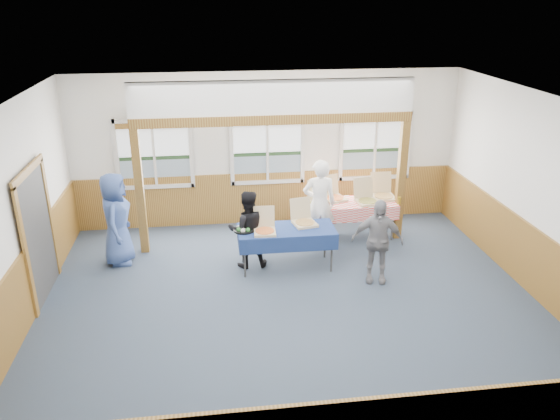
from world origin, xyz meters
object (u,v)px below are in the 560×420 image
at_px(table_right, 353,205).
at_px(woman_black, 247,229).
at_px(table_left, 286,232).
at_px(woman_white, 319,204).
at_px(person_grey, 377,241).
at_px(man_blue, 116,219).

bearing_deg(table_right, woman_black, -177.84).
distance_m(table_left, woman_black, 0.70).
relative_size(table_left, woman_white, 1.01).
bearing_deg(table_left, woman_white, 42.76).
height_order(table_left, person_grey, person_grey).
bearing_deg(person_grey, table_left, 168.16).
relative_size(table_left, woman_black, 1.23).
bearing_deg(woman_black, person_grey, 155.61).
bearing_deg(person_grey, table_right, 101.49).
height_order(table_right, man_blue, man_blue).
height_order(woman_black, person_grey, person_grey).
relative_size(table_right, person_grey, 1.23).
xyz_separation_m(table_right, woman_black, (-2.19, -0.99, 0.02)).
height_order(woman_white, man_blue, woman_white).
bearing_deg(woman_black, table_right, -158.61).
distance_m(woman_white, person_grey, 1.65).
bearing_deg(person_grey, woman_white, 128.69).
distance_m(table_right, woman_white, 0.85).
height_order(table_right, woman_black, woman_black).
bearing_deg(woman_white, person_grey, 117.50).
distance_m(table_right, man_blue, 4.55).
distance_m(table_left, table_right, 1.89).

